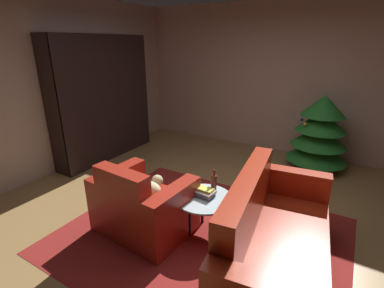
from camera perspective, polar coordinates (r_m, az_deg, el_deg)
name	(u,v)px	position (r m, az deg, el deg)	size (l,w,h in m)	color
ground_plane	(211,219)	(3.50, 3.80, -14.90)	(6.68, 6.68, 0.00)	olive
wall_back	(280,80)	(5.53, 17.57, 12.41)	(5.68, 0.06, 2.72)	tan
wall_left	(48,87)	(4.87, -27.28, 10.23)	(0.06, 5.58, 2.72)	tan
area_rug	(202,235)	(3.24, 1.96, -18.09)	(2.93, 2.40, 0.01)	maroon
bookshelf_unit	(108,99)	(5.27, -16.74, 8.72)	(0.38, 1.96, 2.13)	black
armchair_red	(143,207)	(3.20, -10.04, -12.45)	(1.04, 0.81, 0.84)	maroon
couch_red	(273,245)	(2.72, 16.12, -19.13)	(1.00, 1.88, 0.94)	maroon
coffee_table	(204,201)	(3.07, 2.40, -11.59)	(0.63, 0.63, 0.44)	black
book_stack_on_table	(205,192)	(3.05, 2.74, -9.83)	(0.21, 0.18, 0.09)	#334393
bottle_on_table	(214,183)	(3.12, 4.45, -7.91)	(0.07, 0.07, 0.27)	maroon
decorated_tree	(320,133)	(5.01, 24.56, 2.14)	(0.96, 0.96, 1.23)	brown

